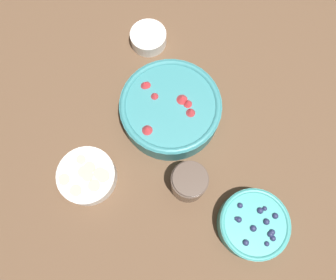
# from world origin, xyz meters

# --- Properties ---
(ground_plane) EXTENTS (4.00, 4.00, 0.00)m
(ground_plane) POSITION_xyz_m (0.00, 0.00, 0.00)
(ground_plane) COLOR brown
(bowl_strawberries) EXTENTS (0.27, 0.27, 0.09)m
(bowl_strawberries) POSITION_xyz_m (-0.02, -0.01, 0.04)
(bowl_strawberries) COLOR teal
(bowl_strawberries) RESTS_ON ground_plane
(bowl_blueberries) EXTENTS (0.17, 0.17, 0.07)m
(bowl_blueberries) POSITION_xyz_m (0.25, 0.21, 0.03)
(bowl_blueberries) COLOR teal
(bowl_blueberries) RESTS_ON ground_plane
(bowl_bananas) EXTENTS (0.15, 0.15, 0.05)m
(bowl_bananas) POSITION_xyz_m (0.17, -0.21, 0.03)
(bowl_bananas) COLOR white
(bowl_bananas) RESTS_ON ground_plane
(bowl_cream) EXTENTS (0.11, 0.11, 0.05)m
(bowl_cream) POSITION_xyz_m (-0.25, -0.10, 0.03)
(bowl_cream) COLOR white
(bowl_cream) RESTS_ON ground_plane
(jar_chocolate) EXTENTS (0.09, 0.09, 0.10)m
(jar_chocolate) POSITION_xyz_m (0.17, 0.05, 0.05)
(jar_chocolate) COLOR #4C3D33
(jar_chocolate) RESTS_ON ground_plane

